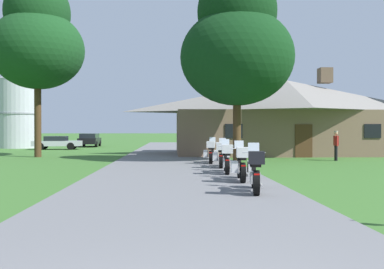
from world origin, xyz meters
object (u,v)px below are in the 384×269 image
Objects in this scene: motorcycle_blue_third_in_row at (227,159)px; motorcycle_white_farthest_in_row at (211,152)px; tree_left_near at (38,39)px; parked_black_suv_far_left at (90,139)px; motorcycle_red_second_in_row at (242,164)px; metal_silo_distant at (19,109)px; tree_by_lodge_front at (237,44)px; bystander_red_shirt_near_lodge at (336,144)px; parked_silver_sedan_far_left at (57,142)px; motorcycle_red_fourth_in_row at (222,155)px; motorcycle_blue_nearest_to_camera at (255,171)px.

motorcycle_blue_third_in_row is 5.16m from motorcycle_white_farthest_in_row.
parked_black_suv_far_left is (-0.03, 17.82, -6.82)m from tree_left_near.
parked_black_suv_far_left is (-10.93, 32.14, 0.17)m from motorcycle_red_second_in_row.
tree_left_near is 16.65m from metal_silo_distant.
bystander_red_shirt_near_lodge is at bearing 5.21° from tree_by_lodge_front.
parked_silver_sedan_far_left is (-12.36, 17.84, 0.03)m from motorcycle_white_farthest_in_row.
motorcycle_red_fourth_in_row is 2.55m from motorcycle_white_farthest_in_row.
tree_by_lodge_front is 1.37× the size of metal_silo_distant.
motorcycle_white_farthest_in_row is at bearing -131.12° from tree_by_lodge_front.
tree_by_lodge_front is at bearing 57.24° from motorcycle_white_farthest_in_row.
parked_black_suv_far_left reaches higher than motorcycle_red_second_in_row.
motorcycle_blue_nearest_to_camera is 14.51m from bystander_red_shirt_near_lodge.
motorcycle_blue_nearest_to_camera reaches higher than parked_silver_sedan_far_left.
bystander_red_shirt_near_lodge reaches higher than parked_silver_sedan_far_left.
motorcycle_white_farthest_in_row is 14.30m from tree_left_near.
motorcycle_blue_third_in_row is 26.16m from parked_silver_sedan_far_left.
motorcycle_red_second_in_row is 7.80m from motorcycle_white_farthest_in_row.
motorcycle_blue_nearest_to_camera is 30.88m from parked_silver_sedan_far_left.
tree_left_near is at bearing -92.07° from parked_black_suv_far_left.
tree_by_lodge_front reaches higher than motorcycle_blue_third_in_row.
parked_silver_sedan_far_left is at bearing 133.08° from motorcycle_white_farthest_in_row.
motorcycle_red_fourth_in_row is at bearing 94.85° from motorcycle_red_second_in_row.
metal_silo_distant is at bearing 136.75° from motorcycle_white_farthest_in_row.
bystander_red_shirt_near_lodge is 28.41m from parked_black_suv_far_left.
parked_black_suv_far_left is at bearing 114.55° from motorcycle_blue_third_in_row.
motorcycle_red_fourth_in_row is (0.11, 2.62, -0.01)m from motorcycle_blue_third_in_row.
metal_silo_distant is 1.64× the size of parked_black_suv_far_left.
bystander_red_shirt_near_lodge is (7.02, 10.11, 0.34)m from motorcycle_red_second_in_row.
motorcycle_blue_third_in_row is 1.24× the size of bystander_red_shirt_near_lodge.
motorcycle_red_second_in_row is 33.95m from parked_black_suv_far_left.
motorcycle_white_farthest_in_row is at bearing 95.79° from motorcycle_blue_third_in_row.
parked_silver_sedan_far_left is at bearing -120.42° from bystander_red_shirt_near_lodge.
metal_silo_distant is (-17.11, 26.61, 3.22)m from motorcycle_blue_third_in_row.
tree_by_lodge_front is 27.15m from metal_silo_distant.
tree_left_near reaches higher than parked_black_suv_far_left.
motorcycle_red_second_in_row is at bearing -52.72° from tree_left_near.
metal_silo_distant reaches higher than parked_silver_sedan_far_left.
motorcycle_white_farthest_in_row is 1.23× the size of bystander_red_shirt_near_lodge.
motorcycle_red_second_in_row and motorcycle_blue_third_in_row have the same top height.
motorcycle_white_farthest_in_row is (-0.28, 7.80, 0.00)m from motorcycle_red_second_in_row.
parked_black_suv_far_left is at bearing 118.46° from tree_by_lodge_front.
motorcycle_red_second_in_row is at bearing -26.89° from bystander_red_shirt_near_lodge.
motorcycle_blue_third_in_row is 1.00× the size of motorcycle_white_farthest_in_row.
bystander_red_shirt_near_lodge is (7.30, 2.32, 0.34)m from motorcycle_white_farthest_in_row.
motorcycle_red_second_in_row is 0.20× the size of tree_by_lodge_front.
tree_left_near is 2.66× the size of parked_silver_sedan_far_left.
parked_black_suv_far_left is at bearing 120.89° from motorcycle_red_fourth_in_row.
parked_silver_sedan_far_left is at bearing -106.84° from parked_black_suv_far_left.
motorcycle_red_second_in_row is at bearing -97.66° from tree_by_lodge_front.
motorcycle_red_fourth_in_row is 0.18× the size of tree_left_near.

